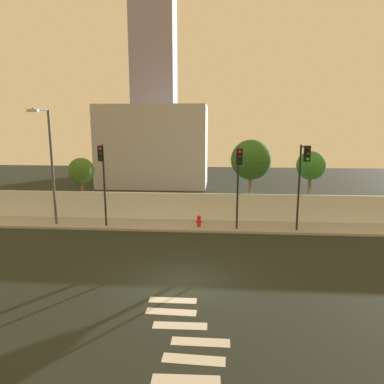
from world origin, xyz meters
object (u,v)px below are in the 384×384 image
(traffic_light_center, at_px, (303,170))
(roadside_tree_midright, at_px, (311,166))
(street_lamp_curbside, at_px, (50,158))
(roadside_tree_midleft, at_px, (251,160))
(fire_hydrant, at_px, (199,221))
(traffic_light_right, at_px, (239,171))
(roadside_tree_leftmost, at_px, (81,171))
(traffic_light_left, at_px, (103,169))

(traffic_light_center, distance_m, roadside_tree_midright, 3.61)
(traffic_light_center, distance_m, street_lamp_curbside, 15.27)
(roadside_tree_midleft, distance_m, roadside_tree_midright, 3.99)
(street_lamp_curbside, bearing_deg, fire_hydrant, 2.14)
(roadside_tree_midleft, bearing_deg, street_lamp_curbside, -166.48)
(traffic_light_right, relative_size, roadside_tree_midleft, 0.92)
(roadside_tree_leftmost, height_order, roadside_tree_midleft, roadside_tree_midleft)
(traffic_light_left, distance_m, roadside_tree_midleft, 9.74)
(fire_hydrant, relative_size, roadside_tree_midleft, 0.13)
(roadside_tree_midleft, xyz_separation_m, roadside_tree_midright, (3.97, 0.00, -0.38))
(roadside_tree_midleft, bearing_deg, roadside_tree_midright, 0.00)
(traffic_light_left, bearing_deg, fire_hydrant, 8.56)
(traffic_light_left, height_order, roadside_tree_midleft, roadside_tree_midleft)
(fire_hydrant, bearing_deg, traffic_light_center, -6.60)
(traffic_light_left, distance_m, street_lamp_curbside, 3.56)
(street_lamp_curbside, relative_size, roadside_tree_midleft, 1.32)
(roadside_tree_leftmost, bearing_deg, street_lamp_curbside, -104.13)
(roadside_tree_midright, bearing_deg, traffic_light_right, -143.82)
(street_lamp_curbside, relative_size, fire_hydrant, 9.95)
(traffic_light_left, relative_size, street_lamp_curbside, 0.71)
(traffic_light_left, relative_size, roadside_tree_leftmost, 1.23)
(traffic_light_right, distance_m, roadside_tree_leftmost, 11.40)
(roadside_tree_midright, bearing_deg, street_lamp_curbside, -169.65)
(traffic_light_left, relative_size, traffic_light_right, 1.02)
(traffic_light_left, xyz_separation_m, traffic_light_center, (11.78, 0.16, 0.00))
(fire_hydrant, distance_m, roadside_tree_midleft, 5.56)
(traffic_light_right, height_order, roadside_tree_midright, traffic_light_right)
(traffic_light_right, relative_size, roadside_tree_leftmost, 1.21)
(street_lamp_curbside, relative_size, roadside_tree_leftmost, 1.74)
(roadside_tree_leftmost, relative_size, roadside_tree_midleft, 0.76)
(roadside_tree_leftmost, distance_m, roadside_tree_midright, 15.77)
(traffic_light_left, bearing_deg, roadside_tree_midright, 15.17)
(traffic_light_right, xyz_separation_m, fire_hydrant, (-2.34, 0.96, -3.27))
(street_lamp_curbside, distance_m, fire_hydrant, 10.00)
(traffic_light_center, xyz_separation_m, roadside_tree_midright, (1.26, 3.37, -0.16))
(fire_hydrant, bearing_deg, roadside_tree_leftmost, 162.44)
(traffic_light_left, distance_m, fire_hydrant, 6.68)
(traffic_light_center, height_order, traffic_light_right, traffic_light_center)
(street_lamp_curbside, height_order, roadside_tree_midright, street_lamp_curbside)
(traffic_light_left, bearing_deg, street_lamp_curbside, 171.51)
(fire_hydrant, height_order, roadside_tree_midright, roadside_tree_midright)
(street_lamp_curbside, height_order, fire_hydrant, street_lamp_curbside)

